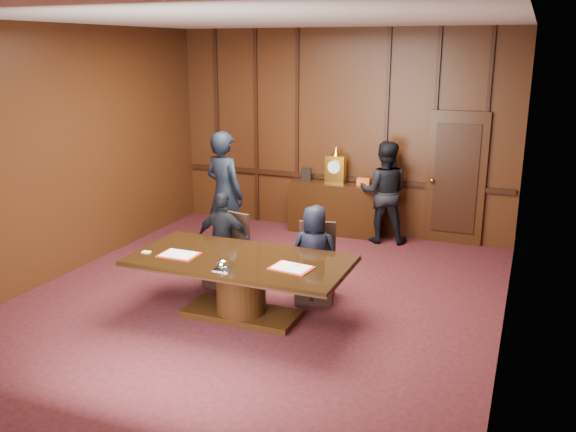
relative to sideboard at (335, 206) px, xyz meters
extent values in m
plane|color=black|center=(0.00, -3.26, -0.49)|extent=(7.00, 7.00, 0.00)
plane|color=silver|center=(0.00, -3.26, 3.01)|extent=(7.00, 7.00, 0.00)
cube|color=black|center=(0.00, 0.24, 1.26)|extent=(6.00, 0.04, 3.50)
cube|color=black|center=(0.00, -6.76, 1.26)|extent=(6.00, 0.04, 3.50)
cube|color=black|center=(-3.00, -3.26, 1.26)|extent=(0.04, 7.00, 3.50)
cube|color=black|center=(3.00, -3.26, 1.26)|extent=(0.04, 7.00, 3.50)
cube|color=black|center=(0.00, 0.21, 0.46)|extent=(5.90, 0.05, 0.08)
cube|color=black|center=(2.00, 0.20, 0.61)|extent=(0.95, 0.06, 2.20)
sphere|color=gold|center=(1.63, 0.13, 0.56)|extent=(0.08, 0.08, 0.08)
cube|color=black|center=(0.00, 0.00, -0.04)|extent=(1.60, 0.45, 0.90)
cube|color=black|center=(-0.70, 0.00, -0.46)|extent=(0.12, 0.40, 0.06)
cube|color=black|center=(0.70, 0.00, -0.46)|extent=(0.12, 0.40, 0.06)
cube|color=gold|center=(0.00, 0.00, 0.65)|extent=(0.34, 0.18, 0.48)
cylinder|color=white|center=(0.00, -0.10, 0.71)|extent=(0.22, 0.03, 0.22)
cone|color=gold|center=(0.00, 0.00, 0.97)|extent=(0.14, 0.14, 0.16)
cube|color=black|center=(-0.55, 0.02, 0.52)|extent=(0.18, 0.04, 0.22)
cube|color=#F2581C|center=(0.50, 0.02, 0.47)|extent=(0.22, 0.12, 0.12)
cube|color=black|center=(0.02, -3.76, -0.45)|extent=(1.40, 0.60, 0.08)
cylinder|color=black|center=(0.02, -3.76, -0.10)|extent=(0.60, 0.60, 0.62)
cube|color=black|center=(0.02, -3.76, 0.22)|extent=(2.62, 1.32, 0.02)
cube|color=black|center=(0.02, -3.76, 0.24)|extent=(2.60, 1.30, 0.06)
cube|color=#A4240F|center=(-0.71, -3.95, 0.28)|extent=(0.46, 0.33, 0.01)
cube|color=white|center=(-0.71, -3.95, 0.29)|extent=(0.40, 0.28, 0.01)
cube|color=#A4240F|center=(0.72, -3.87, 0.28)|extent=(0.50, 0.39, 0.01)
cube|color=white|center=(0.72, -3.87, 0.29)|extent=(0.43, 0.33, 0.01)
cube|color=white|center=(0.02, -4.21, 0.28)|extent=(0.20, 0.14, 0.01)
ellipsoid|color=white|center=(0.02, -4.21, 0.34)|extent=(0.13, 0.13, 0.10)
cube|color=#FFE57C|center=(-1.13, -4.02, 0.28)|extent=(0.10, 0.07, 0.01)
cube|color=black|center=(-0.63, -2.91, -0.26)|extent=(0.56, 0.56, 0.46)
cube|color=black|center=(-0.59, -2.70, 0.23)|extent=(0.48, 0.15, 0.55)
cylinder|color=black|center=(-0.83, -3.11, -0.37)|extent=(0.04, 0.04, 0.23)
cylinder|color=black|center=(-0.43, -2.71, -0.37)|extent=(0.04, 0.04, 0.23)
cube|color=black|center=(0.67, -2.91, -0.26)|extent=(0.58, 0.58, 0.46)
cube|color=black|center=(0.62, -2.71, 0.23)|extent=(0.48, 0.17, 0.55)
cylinder|color=black|center=(0.47, -3.11, -0.37)|extent=(0.04, 0.04, 0.23)
cylinder|color=black|center=(0.87, -2.71, -0.37)|extent=(0.04, 0.04, 0.23)
imported|color=black|center=(-0.63, -2.96, 0.17)|extent=(0.80, 0.40, 1.32)
imported|color=black|center=(0.67, -2.96, 0.15)|extent=(0.68, 0.49, 1.27)
imported|color=black|center=(-1.23, -1.76, 0.50)|extent=(0.83, 0.67, 1.96)
imported|color=black|center=(0.90, -0.16, 0.37)|extent=(0.93, 0.78, 1.71)
camera|label=1|loc=(3.12, -9.89, 2.70)|focal=38.00mm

